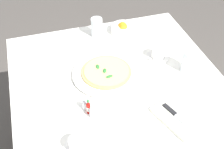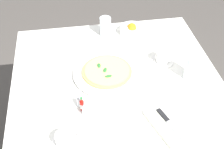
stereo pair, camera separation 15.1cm
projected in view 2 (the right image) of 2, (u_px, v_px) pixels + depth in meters
name	position (u px, v px, depth m)	size (l,w,h in m)	color
dining_table	(117.00, 99.00, 1.60)	(1.07, 1.07, 0.76)	white
pizza_plate	(107.00, 73.00, 1.53)	(0.36, 0.36, 0.02)	white
pizza	(107.00, 71.00, 1.52)	(0.26, 0.26, 0.02)	#DBAD60
coffee_cup_near_left	(163.00, 57.00, 1.60)	(0.13, 0.13, 0.06)	white
coffee_cup_far_right	(65.00, 140.00, 1.20)	(0.13, 0.13, 0.06)	white
water_glass_center_back	(105.00, 28.00, 1.77)	(0.07, 0.07, 0.12)	white
water_glass_left_edge	(192.00, 69.00, 1.48)	(0.08, 0.08, 0.13)	white
napkin_folded	(169.00, 125.00, 1.28)	(0.25, 0.19, 0.02)	white
dinner_knife	(170.00, 123.00, 1.27)	(0.19, 0.08, 0.01)	silver
citrus_bowl	(132.00, 30.00, 1.80)	(0.15, 0.15, 0.07)	white
hot_sauce_bottle	(82.00, 105.00, 1.33)	(0.02, 0.02, 0.08)	#B7140F
salt_shaker	(85.00, 110.00, 1.32)	(0.03, 0.03, 0.06)	white
pepper_shaker	(79.00, 102.00, 1.36)	(0.03, 0.03, 0.06)	white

